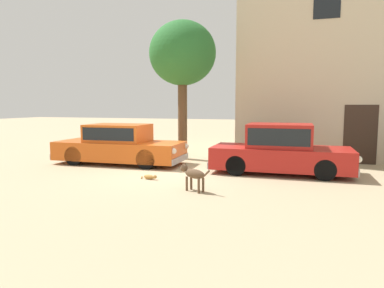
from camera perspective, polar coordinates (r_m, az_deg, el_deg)
ground_plane at (r=10.96m, az=-4.29°, el=-4.65°), size 80.00×80.00×0.00m
parked_sedan_nearest at (r=12.78m, az=-11.74°, el=-0.03°), size 4.72×1.88×1.41m
parked_sedan_second at (r=11.07m, az=14.17°, el=-0.82°), size 4.32×1.80×1.52m
stray_dog_spotted at (r=8.55m, az=0.15°, el=-4.90°), size 0.92×0.48×0.66m
stray_cat at (r=10.01m, az=-6.91°, el=-5.34°), size 0.57×0.28×0.15m
acacia_tree_left at (r=13.69m, az=-1.57°, el=14.30°), size 2.56×2.30×5.26m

